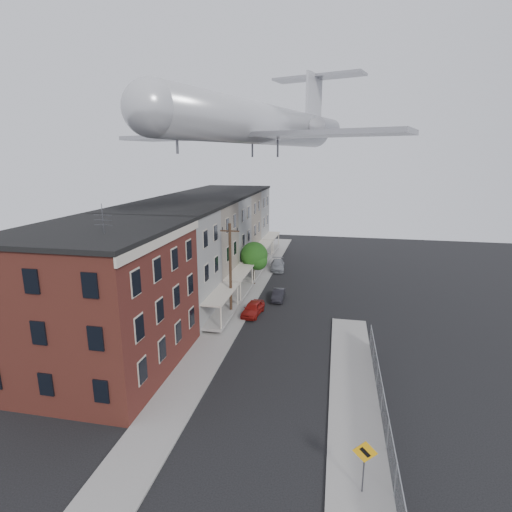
{
  "coord_description": "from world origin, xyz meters",
  "views": [
    {
      "loc": [
        3.85,
        -16.64,
        14.88
      ],
      "look_at": [
        -0.93,
        6.99,
        8.87
      ],
      "focal_mm": 28.0,
      "sensor_mm": 36.0,
      "label": 1
    }
  ],
  "objects": [
    {
      "name": "ground",
      "position": [
        0.0,
        0.0,
        0.0
      ],
      "size": [
        120.0,
        120.0,
        0.0
      ],
      "primitive_type": "plane",
      "color": "black",
      "rests_on": "ground"
    },
    {
      "name": "sidewalk_left",
      "position": [
        -5.5,
        24.0,
        0.06
      ],
      "size": [
        3.0,
        62.0,
        0.12
      ],
      "primitive_type": "cube",
      "color": "gray",
      "rests_on": "ground"
    },
    {
      "name": "sidewalk_right",
      "position": [
        5.5,
        6.0,
        0.06
      ],
      "size": [
        3.0,
        26.0,
        0.12
      ],
      "primitive_type": "cube",
      "color": "gray",
      "rests_on": "ground"
    },
    {
      "name": "curb_left",
      "position": [
        -4.05,
        24.0,
        0.07
      ],
      "size": [
        0.15,
        62.0,
        0.14
      ],
      "primitive_type": "cube",
      "color": "gray",
      "rests_on": "ground"
    },
    {
      "name": "curb_right",
      "position": [
        4.05,
        6.0,
        0.07
      ],
      "size": [
        0.15,
        26.0,
        0.14
      ],
      "primitive_type": "cube",
      "color": "gray",
      "rests_on": "ground"
    },
    {
      "name": "corner_building",
      "position": [
        -12.0,
        7.0,
        5.16
      ],
      "size": [
        10.31,
        12.3,
        12.15
      ],
      "color": "#3E1C13",
      "rests_on": "ground"
    },
    {
      "name": "row_house_a",
      "position": [
        -11.96,
        16.5,
        5.13
      ],
      "size": [
        11.98,
        7.0,
        10.3
      ],
      "color": "slate",
      "rests_on": "ground"
    },
    {
      "name": "row_house_b",
      "position": [
        -11.96,
        23.5,
        5.13
      ],
      "size": [
        11.98,
        7.0,
        10.3
      ],
      "color": "#6D6556",
      "rests_on": "ground"
    },
    {
      "name": "row_house_c",
      "position": [
        -11.96,
        30.5,
        5.13
      ],
      "size": [
        11.98,
        7.0,
        10.3
      ],
      "color": "slate",
      "rests_on": "ground"
    },
    {
      "name": "row_house_d",
      "position": [
        -11.96,
        37.5,
        5.13
      ],
      "size": [
        11.98,
        7.0,
        10.3
      ],
      "color": "#6D6556",
      "rests_on": "ground"
    },
    {
      "name": "row_house_e",
      "position": [
        -11.96,
        44.5,
        5.13
      ],
      "size": [
        11.98,
        7.0,
        10.3
      ],
      "color": "slate",
      "rests_on": "ground"
    },
    {
      "name": "chainlink_fence",
      "position": [
        7.0,
        5.0,
        1.0
      ],
      "size": [
        0.06,
        18.06,
        1.9
      ],
      "color": "gray",
      "rests_on": "ground"
    },
    {
      "name": "warning_sign",
      "position": [
        5.6,
        -1.03,
        1.88
      ],
      "size": [
        1.1,
        0.11,
        2.8
      ],
      "color": "#515156",
      "rests_on": "ground"
    },
    {
      "name": "utility_pole",
      "position": [
        -5.6,
        18.0,
        4.67
      ],
      "size": [
        1.8,
        0.26,
        9.0
      ],
      "color": "black",
      "rests_on": "ground"
    },
    {
      "name": "street_tree",
      "position": [
        -5.27,
        27.92,
        3.45
      ],
      "size": [
        3.22,
        3.2,
        5.2
      ],
      "color": "black",
      "rests_on": "ground"
    },
    {
      "name": "car_near",
      "position": [
        -3.6,
        18.71,
        0.65
      ],
      "size": [
        1.95,
        3.95,
        1.29
      ],
      "primitive_type": "imported",
      "rotation": [
        0.0,
        0.0,
        -0.11
      ],
      "color": "maroon",
      "rests_on": "ground"
    },
    {
      "name": "car_mid",
      "position": [
        -1.8,
        23.31,
        0.56
      ],
      "size": [
        1.28,
        3.44,
        1.12
      ],
      "primitive_type": "imported",
      "rotation": [
        0.0,
        0.0,
        0.03
      ],
      "color": "black",
      "rests_on": "ground"
    },
    {
      "name": "car_far",
      "position": [
        -3.6,
        34.86,
        0.65
      ],
      "size": [
        2.34,
        4.64,
        1.29
      ],
      "primitive_type": "imported",
      "rotation": [
        0.0,
        0.0,
        0.12
      ],
      "color": "gray",
      "rests_on": "ground"
    },
    {
      "name": "airplane",
      "position": [
        -3.18,
        21.23,
        17.84
      ],
      "size": [
        27.33,
        31.28,
        9.07
      ],
      "color": "#BABABE",
      "rests_on": "ground"
    }
  ]
}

